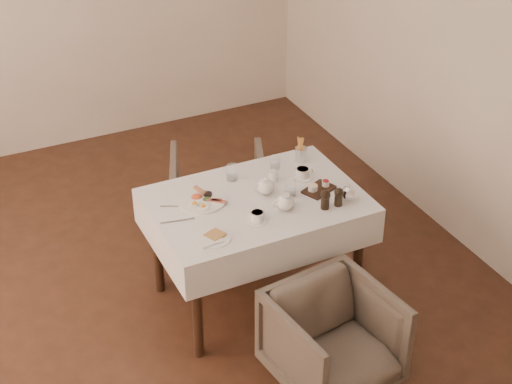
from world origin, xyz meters
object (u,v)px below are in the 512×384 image
object	(u,v)px
armchair_far	(218,195)
breakfast_plate	(201,200)
table	(256,215)
teapot_centre	(265,186)
armchair_near	(333,340)

from	to	relation	value
armchair_far	breakfast_plate	world-z (taller)	breakfast_plate
armchair_far	breakfast_plate	distance (m)	0.90
armchair_far	table	bearing A→B (deg)	105.36
armchair_far	breakfast_plate	size ratio (longest dim) A/B	2.35
breakfast_plate	teapot_centre	bearing A→B (deg)	-5.09
breakfast_plate	teapot_centre	distance (m)	0.40
teapot_centre	armchair_near	bearing A→B (deg)	-86.89
armchair_near	armchair_far	world-z (taller)	armchair_far
table	armchair_near	world-z (taller)	table
armchair_near	armchair_far	distance (m)	1.64
armchair_near	armchair_far	xyz separation A→B (m)	(0.02, 1.64, 0.01)
armchair_near	teapot_centre	distance (m)	1.02
teapot_centre	armchair_far	bearing A→B (deg)	93.24
armchair_near	teapot_centre	world-z (taller)	teapot_centre
breakfast_plate	teapot_centre	xyz separation A→B (m)	(0.38, -0.09, 0.05)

